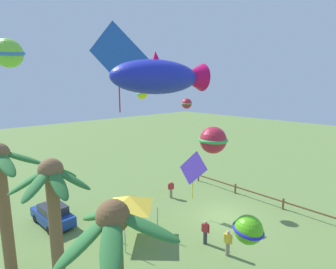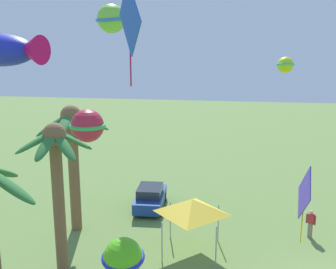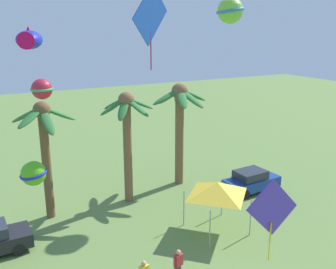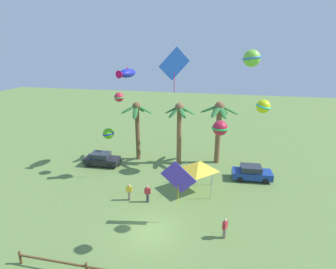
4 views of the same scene
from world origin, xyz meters
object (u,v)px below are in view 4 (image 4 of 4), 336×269
at_px(palm_tree_0, 219,119).
at_px(spectator_0, 225,228).
at_px(kite_diamond_5, 178,178).
at_px(kite_diamond_3, 174,64).
at_px(palm_tree_1, 137,119).
at_px(spectator_1, 129,192).
at_px(parked_car_0, 102,159).
at_px(kite_fish_6, 127,73).
at_px(kite_ball_2, 108,134).
at_px(kite_ball_4, 220,128).
at_px(palm_tree_2, 179,121).
at_px(spectator_2, 148,194).
at_px(festival_tent, 198,166).
at_px(kite_ball_7, 263,106).
at_px(kite_ball_1, 119,97).
at_px(parked_car_1, 252,173).
at_px(kite_ball_0, 252,58).

distance_m(palm_tree_0, spectator_0, 13.82).
bearing_deg(kite_diamond_5, kite_diamond_3, 103.25).
height_order(palm_tree_1, kite_diamond_3, kite_diamond_3).
bearing_deg(spectator_1, parked_car_0, 131.43).
bearing_deg(kite_fish_6, kite_ball_2, -103.77).
relative_size(kite_ball_4, kite_fish_6, 0.36).
bearing_deg(palm_tree_2, kite_ball_4, -70.73).
bearing_deg(spectator_2, kite_fish_6, 119.23).
distance_m(palm_tree_1, spectator_2, 10.44).
distance_m(festival_tent, kite_ball_2, 9.43).
distance_m(kite_ball_4, kite_ball_7, 3.89).
distance_m(kite_ball_1, kite_ball_2, 3.76).
xyz_separation_m(palm_tree_1, spectator_2, (3.70, -8.83, -4.15)).
height_order(kite_ball_1, kite_ball_4, kite_ball_4).
bearing_deg(kite_diamond_3, kite_ball_7, -44.04).
xyz_separation_m(palm_tree_0, palm_tree_2, (-4.31, -1.00, -0.19)).
relative_size(spectator_0, spectator_1, 1.00).
bearing_deg(palm_tree_1, spectator_1, -77.03).
height_order(parked_car_1, kite_diamond_5, kite_diamond_5).
height_order(parked_car_0, parked_car_1, same).
bearing_deg(parked_car_1, kite_ball_4, -107.46).
relative_size(parked_car_1, kite_ball_1, 2.81).
bearing_deg(kite_ball_7, parked_car_0, 153.19).
height_order(palm_tree_1, parked_car_1, palm_tree_1).
bearing_deg(kite_ball_1, kite_diamond_3, 1.52).
relative_size(parked_car_0, kite_ball_0, 1.66).
bearing_deg(kite_fish_6, spectator_1, -71.41).
height_order(palm_tree_1, kite_diamond_5, palm_tree_1).
relative_size(parked_car_0, spectator_2, 2.48).
height_order(kite_ball_1, kite_fish_6, kite_fish_6).
bearing_deg(spectator_2, spectator_1, -178.56).
distance_m(palm_tree_2, parked_car_1, 9.37).
bearing_deg(spectator_0, parked_car_1, 74.86).
bearing_deg(spectator_2, palm_tree_2, 81.89).
relative_size(palm_tree_2, spectator_1, 4.46).
distance_m(palm_tree_1, palm_tree_2, 4.94).
relative_size(palm_tree_2, festival_tent, 2.48).
distance_m(kite_ball_1, kite_ball_4, 13.86).
bearing_deg(festival_tent, parked_car_0, 163.74).
distance_m(festival_tent, kite_ball_7, 9.37).
xyz_separation_m(spectator_0, kite_ball_4, (-0.77, -1.11, 7.67)).
height_order(palm_tree_1, kite_fish_6, kite_fish_6).
bearing_deg(palm_tree_2, kite_ball_2, -142.76).
distance_m(spectator_1, kite_ball_4, 11.60).
height_order(festival_tent, kite_ball_4, kite_ball_4).
bearing_deg(parked_car_0, kite_ball_7, -26.81).
xyz_separation_m(kite_ball_0, kite_diamond_5, (-5.25, -10.37, -8.04)).
bearing_deg(kite_ball_1, kite_ball_0, 13.70).
bearing_deg(kite_fish_6, kite_ball_1, -90.14).
bearing_deg(spectator_1, kite_diamond_5, -24.80).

